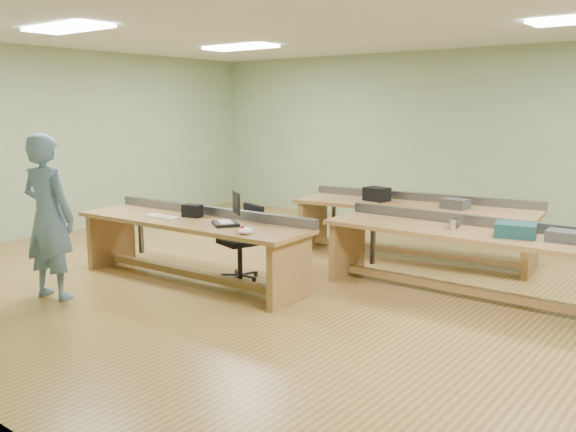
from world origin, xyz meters
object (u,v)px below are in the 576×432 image
object	(u,v)px
camera_bag	(192,211)
mug	(455,223)
workbench_back	(413,217)
drinks_can	(453,225)
person	(49,217)
parts_bin_teal	(515,230)
laptop_base	(226,224)
parts_bin_grey	(568,236)
task_chair	(243,252)
workbench_front	(193,235)
workbench_mid	(460,247)

from	to	relation	value
camera_bag	mug	size ratio (longest dim) A/B	1.71
workbench_back	drinks_can	xyz separation A→B (m)	(1.13, -1.34, 0.24)
person	parts_bin_teal	bearing A→B (deg)	-156.84
camera_bag	laptop_base	bearing A→B (deg)	-24.41
camera_bag	mug	world-z (taller)	camera_bag
parts_bin_grey	task_chair	bearing A→B (deg)	-163.87
parts_bin_grey	drinks_can	size ratio (longest dim) A/B	3.69
laptop_base	task_chair	xyz separation A→B (m)	(-0.16, 0.46, -0.44)
mug	drinks_can	xyz separation A→B (m)	(0.03, -0.10, 0.00)
workbench_front	workbench_mid	xyz separation A→B (m)	(2.73, 1.38, -0.00)
workbench_front	parts_bin_grey	world-z (taller)	workbench_front
workbench_back	parts_bin_teal	xyz separation A→B (m)	(1.78, -1.29, 0.25)
task_chair	parts_bin_teal	xyz separation A→B (m)	(2.93, 0.91, 0.49)
parts_bin_grey	workbench_back	bearing A→B (deg)	151.76
person	parts_bin_grey	xyz separation A→B (m)	(4.54, 2.83, -0.09)
workbench_back	task_chair	xyz separation A→B (m)	(-1.15, -2.21, -0.24)
camera_bag	parts_bin_teal	bearing A→B (deg)	6.27
camera_bag	person	bearing A→B (deg)	-126.07
person	mug	world-z (taller)	person
workbench_front	laptop_base	bearing A→B (deg)	-3.86
person	laptop_base	size ratio (longest dim) A/B	5.60
workbench_front	mug	distance (m)	3.01
parts_bin_teal	drinks_can	distance (m)	0.65
parts_bin_grey	parts_bin_teal	bearing A→B (deg)	-171.34
parts_bin_grey	mug	size ratio (longest dim) A/B	2.98
workbench_front	task_chair	size ratio (longest dim) A/B	3.47
workbench_back	parts_bin_grey	size ratio (longest dim) A/B	8.62
task_chair	parts_bin_grey	bearing A→B (deg)	33.05
laptop_base	mug	world-z (taller)	mug
workbench_mid	drinks_can	size ratio (longest dim) A/B	28.58
workbench_front	parts_bin_teal	world-z (taller)	parts_bin_teal
workbench_front	drinks_can	distance (m)	2.99
workbench_front	workbench_back	bearing A→B (deg)	57.07
workbench_back	camera_bag	xyz separation A→B (m)	(-1.66, -2.54, 0.26)
workbench_mid	camera_bag	size ratio (longest dim) A/B	13.46
laptop_base	camera_bag	bearing A→B (deg)	-156.09
parts_bin_grey	workbench_front	bearing A→B (deg)	-159.26
workbench_mid	parts_bin_grey	distance (m)	1.10
workbench_front	task_chair	distance (m)	0.64
workbench_mid	parts_bin_teal	xyz separation A→B (m)	(0.59, -0.01, 0.26)
workbench_front	parts_bin_grey	size ratio (longest dim) A/B	7.96
mug	parts_bin_grey	bearing A→B (deg)	1.07
workbench_mid	parts_bin_teal	size ratio (longest dim) A/B	7.61
laptop_base	person	bearing A→B (deg)	-98.48
workbench_front	workbench_mid	bearing A→B (deg)	24.01
workbench_front	person	size ratio (longest dim) A/B	1.74
workbench_back	laptop_base	distance (m)	2.85
person	camera_bag	world-z (taller)	person
workbench_front	drinks_can	bearing A→B (deg)	23.54
task_chair	mug	xyz separation A→B (m)	(2.25, 0.97, 0.47)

